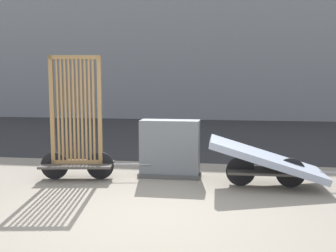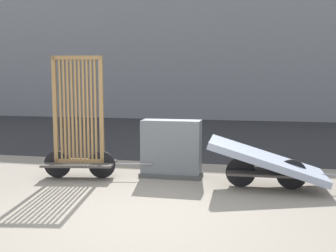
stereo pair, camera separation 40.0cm
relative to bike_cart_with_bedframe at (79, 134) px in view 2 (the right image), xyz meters
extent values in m
plane|color=gray|center=(1.66, -1.75, -0.81)|extent=(60.00, 60.00, 0.00)
cube|color=#2D2D30|center=(1.66, 6.69, -0.81)|extent=(56.00, 9.91, 0.01)
cube|color=gray|center=(1.66, 13.65, 4.07)|extent=(48.00, 4.00, 9.78)
cube|color=#4C4742|center=(-0.01, 0.00, -0.54)|extent=(1.36, 0.82, 0.04)
cylinder|color=black|center=(0.40, 0.07, -0.56)|extent=(0.50, 0.12, 0.50)
cylinder|color=black|center=(-0.41, -0.07, -0.56)|extent=(0.50, 0.12, 0.50)
cylinder|color=gray|center=(0.97, 0.16, -0.54)|extent=(0.70, 0.15, 0.03)
cube|color=#A87F4C|center=(-0.01, 0.00, -0.49)|extent=(0.92, 0.22, 0.07)
cube|color=#A87F4C|center=(-0.01, 0.00, 1.38)|extent=(0.92, 0.22, 0.07)
cube|color=#A87F4C|center=(-0.42, -0.07, 0.45)|extent=(0.08, 0.08, 1.94)
cube|color=#A87F4C|center=(0.41, 0.07, 0.45)|extent=(0.08, 0.08, 1.94)
cube|color=#A87F4C|center=(-0.32, -0.05, 0.45)|extent=(0.04, 0.05, 1.87)
cube|color=#A87F4C|center=(-0.25, -0.04, 0.45)|extent=(0.04, 0.05, 1.87)
cube|color=#A87F4C|center=(-0.18, -0.03, 0.45)|extent=(0.04, 0.05, 1.87)
cube|color=#A87F4C|center=(-0.11, -0.02, 0.45)|extent=(0.04, 0.05, 1.87)
cube|color=#A87F4C|center=(-0.04, -0.01, 0.45)|extent=(0.04, 0.05, 1.87)
cube|color=#A87F4C|center=(0.03, 0.00, 0.45)|extent=(0.04, 0.05, 1.87)
cube|color=#A87F4C|center=(0.10, 0.02, 0.45)|extent=(0.04, 0.05, 1.87)
cube|color=#A87F4C|center=(0.17, 0.03, 0.45)|extent=(0.04, 0.05, 1.87)
cube|color=#A87F4C|center=(0.24, 0.04, 0.45)|extent=(0.04, 0.05, 1.87)
cube|color=#A87F4C|center=(0.31, 0.05, 0.45)|extent=(0.04, 0.05, 1.87)
cube|color=#4C4742|center=(3.33, 0.00, -0.54)|extent=(1.29, 0.65, 0.04)
cylinder|color=black|center=(3.74, 0.01, -0.56)|extent=(0.50, 0.05, 0.50)
cylinder|color=black|center=(2.91, -0.01, -0.56)|extent=(0.50, 0.05, 0.50)
cylinder|color=gray|center=(4.31, 0.02, -0.54)|extent=(0.70, 0.05, 0.03)
cube|color=#9EA8BC|center=(3.33, 0.00, -0.33)|extent=(1.93, 1.08, 0.67)
cube|color=#4C4C4C|center=(1.63, 0.44, -0.77)|extent=(1.15, 0.47, 0.08)
cube|color=slate|center=(1.63, 0.44, -0.28)|extent=(1.09, 0.41, 1.06)
camera|label=1|loc=(2.68, -6.68, 0.95)|focal=42.00mm
camera|label=2|loc=(3.07, -6.61, 0.95)|focal=42.00mm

